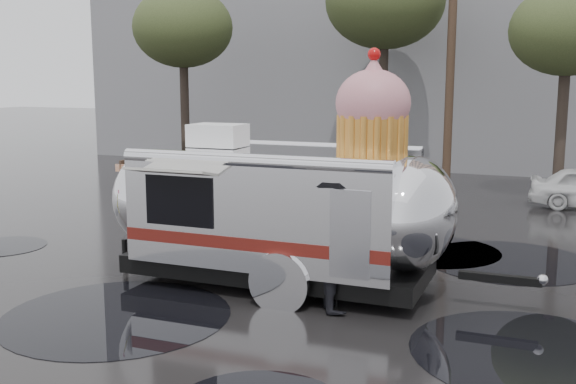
% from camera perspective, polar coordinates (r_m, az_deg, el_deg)
% --- Properties ---
extents(ground, '(120.00, 120.00, 0.00)m').
position_cam_1_polar(ground, '(11.32, -11.72, -9.68)').
color(ground, black).
rests_on(ground, ground).
extents(puddles, '(13.86, 10.44, 0.01)m').
position_cam_1_polar(puddles, '(11.89, 5.46, -8.54)').
color(puddles, black).
rests_on(puddles, ground).
extents(grey_building, '(22.00, 12.00, 13.00)m').
position_cam_1_polar(grey_building, '(34.44, 5.33, 14.24)').
color(grey_building, slate).
rests_on(grey_building, ground).
extents(utility_pole, '(1.60, 0.28, 9.00)m').
position_cam_1_polar(utility_pole, '(23.11, 13.64, 11.63)').
color(utility_pole, '#473323').
rests_on(utility_pole, ground).
extents(tree_left, '(3.64, 3.64, 6.95)m').
position_cam_1_polar(tree_left, '(25.49, -8.90, 13.52)').
color(tree_left, '#382D26').
rests_on(tree_left, ground).
extents(tree_mid, '(4.20, 4.20, 8.03)m').
position_cam_1_polar(tree_mid, '(24.72, 8.22, 15.65)').
color(tree_mid, '#382D26').
rests_on(tree_mid, ground).
extents(tree_right, '(3.36, 3.36, 6.42)m').
position_cam_1_polar(tree_right, '(21.86, 22.60, 12.45)').
color(tree_right, '#382D26').
rests_on(tree_right, ground).
extents(barricade_row, '(4.30, 0.80, 1.00)m').
position_cam_1_polar(barricade_row, '(22.31, -9.39, 1.30)').
color(barricade_row, '#473323').
rests_on(barricade_row, ground).
extents(airstream_trailer, '(7.95, 3.04, 4.28)m').
position_cam_1_polar(airstream_trailer, '(11.98, -0.45, -0.97)').
color(airstream_trailer, silver).
rests_on(airstream_trailer, ground).
extents(person_right, '(0.79, 0.93, 1.70)m').
position_cam_1_polar(person_right, '(10.88, 4.15, -5.62)').
color(person_right, black).
rests_on(person_right, ground).
extents(umbrella_black, '(1.08, 1.08, 2.28)m').
position_cam_1_polar(umbrella_black, '(10.65, 4.22, -0.07)').
color(umbrella_black, black).
rests_on(umbrella_black, ground).
extents(tripod, '(0.57, 0.54, 1.39)m').
position_cam_1_polar(tripod, '(11.53, 3.46, -4.98)').
color(tripod, black).
rests_on(tripod, ground).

